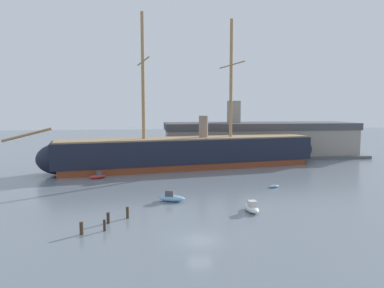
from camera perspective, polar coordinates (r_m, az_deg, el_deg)
The scene contains 13 objects.
ground_plane at distance 38.96m, azimuth 1.26°, elevation -15.30°, with size 400.00×400.00×0.00m, color slate.
tall_ship at distance 82.47m, azimuth -0.52°, elevation -1.34°, with size 72.03×19.78×34.87m.
motorboat_foreground_right at distance 49.32m, azimuth 9.62°, elevation -10.13°, with size 1.80×3.85×1.58m.
motorboat_near_centre at distance 53.91m, azimuth -3.34°, elevation -8.63°, with size 4.35×2.92×1.69m.
dinghy_mid_right at distance 64.50m, azimuth 13.09°, elevation -6.68°, with size 2.15×1.31×0.47m.
motorboat_alongside_bow at distance 73.24m, azimuth -15.00°, elevation -5.02°, with size 3.70×2.80×1.44m.
dinghy_far_left at distance 93.15m, azimuth -22.13°, elevation -3.09°, with size 2.55×1.46×0.57m.
dinghy_far_right at distance 94.67m, azimuth 14.29°, elevation -2.71°, with size 1.76×2.58×0.56m.
mooring_piling_nearest at distance 46.60m, azimuth -10.40°, elevation -10.86°, with size 0.38×0.38×1.47m, color #423323.
mooring_piling_left_pair at distance 42.61m, azimuth -13.97°, elevation -12.66°, with size 0.32×0.32×1.32m, color #382B1E.
mooring_piling_right_pair at distance 45.12m, azimuth -13.41°, elevation -11.57°, with size 0.39×0.39×1.35m, color #382B1E.
mooring_piling_midwater at distance 42.11m, azimuth -17.46°, elevation -12.89°, with size 0.42×0.42×1.44m, color #423323.
dockside_warehouse_right at distance 104.03m, azimuth 10.82°, elevation 0.70°, with size 59.06×17.52×16.09m.
Camera 1 is at (-5.33, -35.95, 14.05)m, focal length 32.96 mm.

